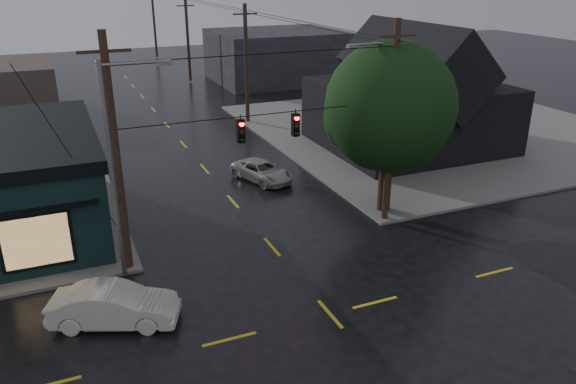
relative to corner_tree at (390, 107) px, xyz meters
name	(u,v)px	position (x,y,z in m)	size (l,w,h in m)	color
ground_plane	(330,314)	(-7.05, -7.50, -5.73)	(160.00, 160.00, 0.00)	black
sidewalk_ne	(437,128)	(12.95, 12.50, -5.66)	(28.00, 28.00, 0.15)	slate
ne_building	(411,86)	(7.95, 9.50, -1.26)	(12.60, 11.60, 8.75)	black
corner_tree	(390,107)	(0.00, 0.00, 0.00)	(6.68, 6.68, 8.95)	black
utility_pole_nw	(130,269)	(-13.55, -1.00, -5.73)	(2.00, 0.32, 10.15)	black
utility_pole_ne	(384,220)	(-0.55, -1.00, -5.73)	(2.00, 0.32, 10.15)	black
utility_pole_far_a	(248,123)	(-0.55, 20.50, -5.73)	(2.00, 0.32, 9.65)	black
utility_pole_far_b	(191,82)	(-0.55, 40.50, -5.73)	(2.00, 0.32, 9.15)	black
utility_pole_far_c	(157,58)	(-0.55, 60.50, -5.73)	(2.00, 0.32, 9.15)	black
span_signal_assembly	(269,127)	(-6.95, -1.00, -0.04)	(13.00, 0.48, 1.23)	black
streetlight_nw	(125,278)	(-13.85, -1.70, -5.73)	(5.40, 0.30, 9.15)	gray
streetlight_ne	(385,214)	(-0.05, -0.30, -5.73)	(5.40, 0.30, 9.15)	gray
bg_building_east	(276,56)	(8.95, 37.50, -2.93)	(14.00, 12.00, 5.60)	black
sedan_cream	(114,306)	(-14.62, -4.92, -4.97)	(1.62, 4.63, 1.53)	silver
suv_silver	(262,171)	(-4.32, 7.05, -5.13)	(2.00, 4.34, 1.21)	#A9A69C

